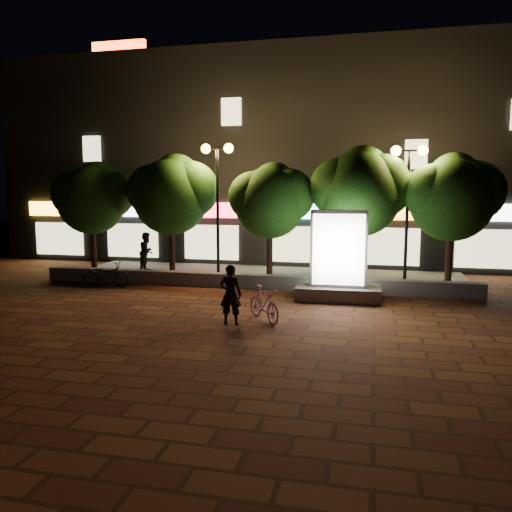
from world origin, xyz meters
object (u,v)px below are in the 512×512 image
(tree_left, at_px, (173,192))
(tree_mid, at_px, (271,198))
(tree_right, at_px, (360,189))
(scooter_parked, at_px, (106,274))
(pedestrian, at_px, (147,252))
(ad_kiosk, at_px, (339,264))
(scooter_pink, at_px, (264,304))
(tree_far_right, at_px, (453,194))
(rider, at_px, (231,295))
(street_lamp_left, at_px, (217,177))
(street_lamp_right, at_px, (408,179))
(tree_far_left, at_px, (93,196))

(tree_left, height_order, tree_mid, tree_left)
(tree_right, xyz_separation_m, scooter_parked, (-8.95, -2.46, -3.10))
(pedestrian, bearing_deg, tree_right, -97.39)
(ad_kiosk, distance_m, scooter_pink, 3.66)
(tree_far_right, xyz_separation_m, pedestrian, (-12.10, 0.90, -2.46))
(tree_left, relative_size, tree_far_right, 1.03)
(tree_right, distance_m, scooter_parked, 9.78)
(tree_left, relative_size, rider, 3.06)
(rider, distance_m, pedestrian, 9.38)
(tree_far_right, bearing_deg, street_lamp_left, -178.24)
(ad_kiosk, distance_m, pedestrian, 9.14)
(street_lamp_left, bearing_deg, tree_far_right, 1.76)
(tree_left, height_order, pedestrian, tree_left)
(tree_far_right, distance_m, street_lamp_right, 1.66)
(scooter_pink, bearing_deg, ad_kiosk, 19.51)
(tree_far_left, relative_size, tree_left, 0.95)
(ad_kiosk, bearing_deg, tree_far_right, 36.59)
(tree_far_left, relative_size, rider, 2.89)
(tree_left, distance_m, rider, 8.15)
(tree_right, distance_m, ad_kiosk, 3.71)
(tree_far_left, xyz_separation_m, street_lamp_left, (5.45, -0.26, 0.74))
(tree_left, xyz_separation_m, scooter_pink, (4.99, -5.91, -2.97))
(street_lamp_right, bearing_deg, tree_left, 178.32)
(tree_mid, relative_size, tree_far_right, 0.95)
(tree_far_right, relative_size, scooter_parked, 2.67)
(tree_mid, bearing_deg, scooter_pink, -80.46)
(pedestrian, bearing_deg, tree_left, -120.90)
(tree_mid, bearing_deg, pedestrian, 170.87)
(tree_far_left, relative_size, street_lamp_right, 0.93)
(street_lamp_left, bearing_deg, scooter_parked, -148.51)
(tree_far_right, bearing_deg, street_lamp_right, -170.39)
(rider, bearing_deg, ad_kiosk, -129.50)
(street_lamp_right, relative_size, rider, 3.11)
(tree_far_left, height_order, tree_far_right, tree_far_right)
(tree_mid, height_order, tree_right, tree_right)
(tree_left, bearing_deg, street_lamp_right, -1.68)
(tree_left, height_order, street_lamp_right, street_lamp_right)
(street_lamp_right, height_order, pedestrian, street_lamp_right)
(pedestrian, bearing_deg, tree_far_right, -95.87)
(street_lamp_right, distance_m, scooter_parked, 11.35)
(tree_far_left, xyz_separation_m, rider, (7.72, -6.45, -2.49))
(scooter_pink, bearing_deg, tree_left, 89.15)
(tree_mid, bearing_deg, street_lamp_right, -3.04)
(tree_right, height_order, scooter_pink, tree_right)
(street_lamp_left, relative_size, rider, 3.24)
(tree_mid, relative_size, scooter_pink, 2.88)
(ad_kiosk, xyz_separation_m, scooter_pink, (-1.77, -3.13, -0.70))
(tree_far_right, relative_size, street_lamp_left, 0.92)
(scooter_parked, bearing_deg, tree_far_left, 31.45)
(tree_mid, bearing_deg, tree_far_left, 180.00)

